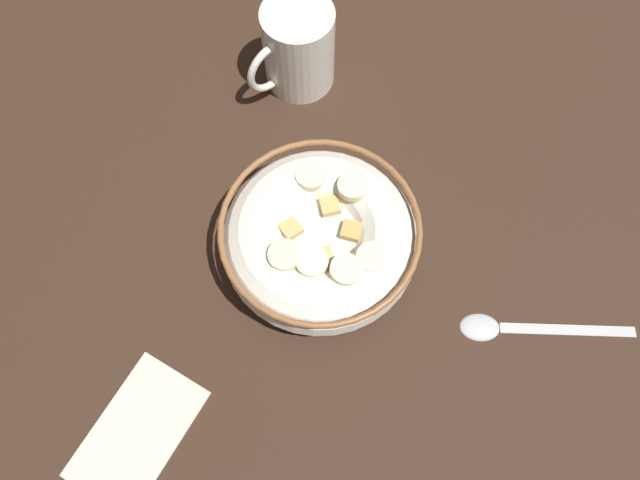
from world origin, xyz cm
name	(u,v)px	position (x,y,z in cm)	size (l,w,h in cm)	color
ground_plane	(320,255)	(0.00, 0.00, -1.00)	(127.08, 127.08, 2.00)	#332116
cereal_bowl	(320,239)	(0.01, 0.02, 3.39)	(18.83, 18.83, 6.87)	silver
spoon	(512,328)	(-8.44, 18.05, 0.32)	(13.43, 12.83, 0.80)	#B7B7BC
coffee_mug	(297,49)	(-12.37, -17.64, 4.87)	(10.83, 7.71, 9.74)	white
folded_napkin	(137,433)	(23.80, 2.24, 0.15)	(12.44, 7.47, 0.30)	beige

